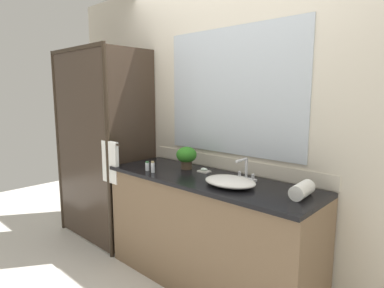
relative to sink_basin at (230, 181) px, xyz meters
The scene contains 11 objects.
ground_plane 0.97m from the sink_basin, 168.39° to the left, with size 8.00×8.00×0.00m, color silver.
wall_back_with_mirror 0.61m from the sink_basin, 124.14° to the left, with size 4.40×0.06×2.60m.
vanity_cabinet 0.56m from the sink_basin, 166.44° to the left, with size 1.80×0.58×0.90m.
shower_enclosure 1.55m from the sink_basin, behind, with size 1.20×0.59×2.00m.
sink_basin is the anchor object (origin of this frame).
faucet 0.20m from the sink_basin, 90.00° to the left, with size 0.17×0.15×0.17m.
potted_plant 0.62m from the sink_basin, 164.37° to the left, with size 0.18×0.18×0.20m.
soap_dish 0.44m from the sink_basin, 155.68° to the left, with size 0.10×0.07×0.04m.
amenity_bottle_conditioner 0.71m from the sink_basin, behind, with size 0.03×0.03×0.10m.
amenity_bottle_body_wash 0.80m from the sink_basin, behind, with size 0.03×0.03×0.08m.
rolled_towel_near_edge 0.50m from the sink_basin, 11.14° to the left, with size 0.10×0.10×0.21m, color white.
Camera 1 is at (1.59, -1.87, 1.55)m, focal length 30.23 mm.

